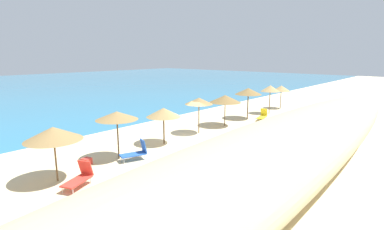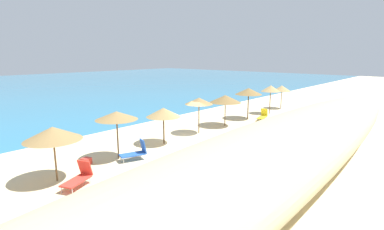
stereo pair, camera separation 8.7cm
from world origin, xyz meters
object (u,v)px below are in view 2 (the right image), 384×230
at_px(beach_umbrella_2, 53,133).
at_px(beach_umbrella_7, 249,91).
at_px(lounge_chair_1, 79,177).
at_px(beach_umbrella_4, 163,112).
at_px(beach_umbrella_6, 225,99).
at_px(beach_ball, 167,163).
at_px(lounge_chair_0, 136,152).
at_px(cooler_box, 86,161).
at_px(beach_umbrella_9, 282,88).
at_px(beach_umbrella_5, 199,101).
at_px(beach_umbrella_3, 117,116).
at_px(beach_umbrella_8, 271,89).
at_px(lounge_chair_2, 263,116).

relative_size(beach_umbrella_2, beach_umbrella_7, 0.92).
relative_size(beach_umbrella_2, lounge_chair_1, 1.60).
height_order(beach_umbrella_4, beach_umbrella_6, beach_umbrella_6).
bearing_deg(beach_ball, lounge_chair_0, 100.92).
bearing_deg(beach_umbrella_6, cooler_box, 177.69).
relative_size(lounge_chair_1, cooler_box, 3.72).
xyz_separation_m(beach_umbrella_6, cooler_box, (-12.48, 0.50, -2.13)).
bearing_deg(lounge_chair_0, beach_umbrella_9, -67.57).
height_order(beach_umbrella_6, cooler_box, beach_umbrella_6).
bearing_deg(lounge_chair_0, lounge_chair_1, 122.02).
xyz_separation_m(beach_umbrella_9, lounge_chair_1, (-25.15, -1.91, -1.79)).
height_order(lounge_chair_1, beach_ball, lounge_chair_1).
distance_m(beach_umbrella_4, cooler_box, 5.86).
xyz_separation_m(beach_umbrella_5, beach_ball, (-6.47, -3.20, -2.31)).
height_order(beach_umbrella_3, beach_umbrella_9, beach_umbrella_3).
relative_size(beach_umbrella_8, lounge_chair_2, 1.75).
bearing_deg(beach_umbrella_8, beach_umbrella_9, 7.23).
xyz_separation_m(beach_umbrella_7, lounge_chair_0, (-14.01, -1.01, -2.11)).
distance_m(beach_umbrella_8, lounge_chair_1, 21.66).
relative_size(lounge_chair_0, lounge_chair_1, 0.97).
xyz_separation_m(beach_umbrella_8, lounge_chair_0, (-17.58, -0.58, -2.10)).
bearing_deg(beach_umbrella_5, lounge_chair_2, -10.40).
distance_m(lounge_chair_1, lounge_chair_2, 18.36).
relative_size(beach_umbrella_5, lounge_chair_0, 1.71).
xyz_separation_m(beach_umbrella_4, lounge_chair_2, (11.19, -1.42, -1.77)).
relative_size(beach_umbrella_6, beach_ball, 7.01).
distance_m(beach_umbrella_7, lounge_chair_0, 14.20).
relative_size(beach_umbrella_8, lounge_chair_0, 1.80).
relative_size(beach_umbrella_6, beach_umbrella_7, 0.92).
distance_m(beach_umbrella_3, lounge_chair_1, 4.35).
bearing_deg(beach_umbrella_5, beach_umbrella_8, -2.54).
relative_size(beach_umbrella_2, beach_umbrella_6, 1.00).
height_order(beach_umbrella_7, lounge_chair_1, beach_umbrella_7).
bearing_deg(lounge_chair_1, beach_umbrella_6, -105.41).
bearing_deg(lounge_chair_1, beach_umbrella_3, -85.03).
bearing_deg(lounge_chair_2, beach_umbrella_9, -91.67).
relative_size(beach_umbrella_4, lounge_chair_0, 1.53).
distance_m(beach_umbrella_5, beach_umbrella_8, 10.72).
bearing_deg(beach_umbrella_9, beach_umbrella_3, -179.66).
xyz_separation_m(beach_umbrella_5, lounge_chair_2, (7.55, -1.39, -2.12)).
height_order(beach_umbrella_2, lounge_chair_1, beach_umbrella_2).
distance_m(lounge_chair_0, cooler_box, 2.72).
bearing_deg(beach_ball, beach_umbrella_2, 150.64).
bearing_deg(lounge_chair_0, lounge_chair_2, -71.69).
relative_size(beach_umbrella_9, lounge_chair_0, 1.60).
xyz_separation_m(beach_umbrella_3, beach_umbrella_5, (7.43, 0.14, -0.05)).
bearing_deg(beach_umbrella_4, beach_umbrella_3, -177.30).
relative_size(beach_umbrella_9, lounge_chair_1, 1.55).
bearing_deg(beach_umbrella_5, beach_umbrella_7, -0.39).
relative_size(beach_umbrella_2, beach_umbrella_8, 0.92).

